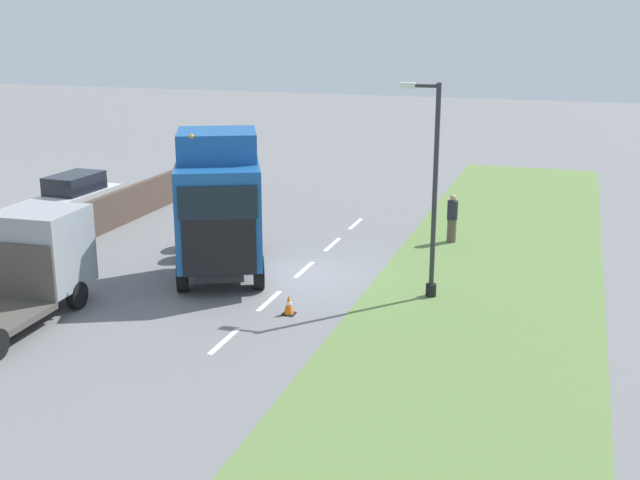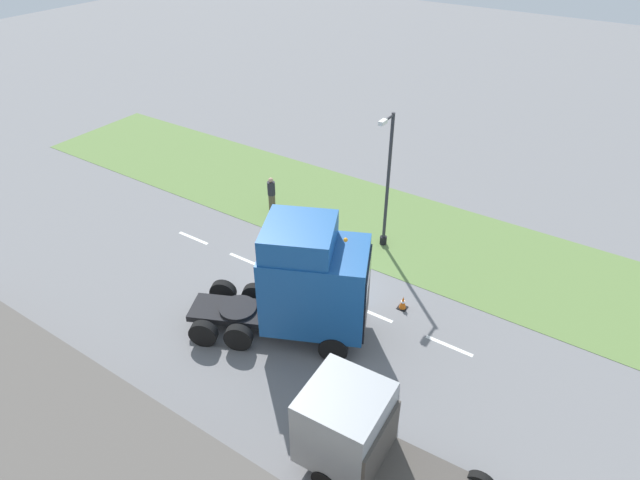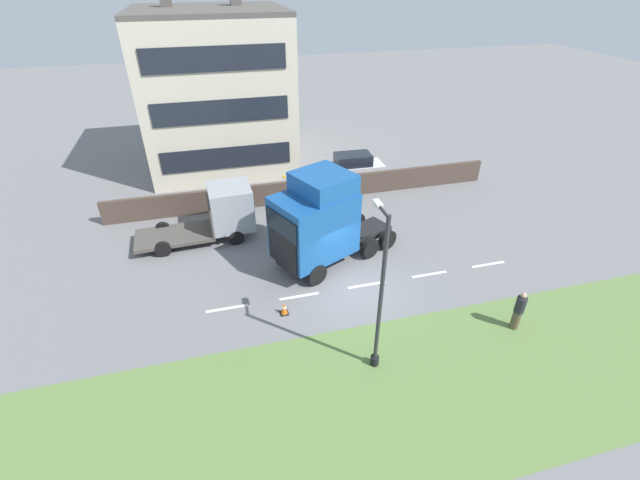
{
  "view_description": "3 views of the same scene",
  "coord_description": "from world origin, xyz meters",
  "views": [
    {
      "loc": [
        -8.35,
        23.37,
        8.19
      ],
      "look_at": [
        -0.95,
        0.54,
        1.44
      ],
      "focal_mm": 45.0,
      "sensor_mm": 36.0,
      "label": 1
    },
    {
      "loc": [
        14.2,
        9.39,
        14.14
      ],
      "look_at": [
        -0.89,
        -0.51,
        1.84
      ],
      "focal_mm": 30.0,
      "sensor_mm": 36.0,
      "label": 2
    },
    {
      "loc": [
        -14.5,
        5.32,
        12.49
      ],
      "look_at": [
        1.44,
        1.17,
        1.89
      ],
      "focal_mm": 24.0,
      "sensor_mm": 36.0,
      "label": 3
    }
  ],
  "objects": [
    {
      "name": "ground_plane",
      "position": [
        0.0,
        0.0,
        0.0
      ],
      "size": [
        120.0,
        120.0,
        0.0
      ],
      "primitive_type": "plane",
      "color": "slate",
      "rests_on": "ground"
    },
    {
      "name": "flatbed_truck",
      "position": [
        6.04,
        5.31,
        1.51
      ],
      "size": [
        2.51,
        6.31,
        2.87
      ],
      "rotation": [
        0.0,
        0.0,
        3.19
      ],
      "color": "#999EA3",
      "rests_on": "ground"
    },
    {
      "name": "traffic_cone_lead",
      "position": [
        -0.94,
        3.36,
        0.28
      ],
      "size": [
        0.36,
        0.36,
        0.58
      ],
      "color": "black",
      "rests_on": "ground"
    },
    {
      "name": "lamp_post",
      "position": [
        -4.41,
        0.63,
        2.93
      ],
      "size": [
        1.28,
        0.32,
        6.36
      ],
      "color": "black",
      "rests_on": "ground"
    },
    {
      "name": "lorry_cab",
      "position": [
        2.23,
        1.03,
        2.37
      ],
      "size": [
        4.93,
        6.75,
        4.88
      ],
      "rotation": [
        0.0,
        0.0,
        0.43
      ],
      "color": "black",
      "rests_on": "ground"
    },
    {
      "name": "pedestrian",
      "position": [
        -4.13,
        -5.57,
        0.9
      ],
      "size": [
        0.39,
        0.39,
        1.83
      ],
      "color": "brown",
      "rests_on": "ground"
    },
    {
      "name": "parked_car",
      "position": [
        10.68,
        -3.42,
        1.01
      ],
      "size": [
        1.92,
        4.32,
        2.08
      ],
      "rotation": [
        0.0,
        0.0,
        -0.03
      ],
      "color": "silver",
      "rests_on": "ground"
    },
    {
      "name": "lane_markings",
      "position": [
        0.0,
        -0.7,
        0.0
      ],
      "size": [
        0.16,
        14.6,
        0.0
      ],
      "color": "white",
      "rests_on": "ground"
    },
    {
      "name": "boundary_wall",
      "position": [
        9.0,
        0.0,
        0.71
      ],
      "size": [
        0.25,
        24.0,
        1.42
      ],
      "color": "#4C3D33",
      "rests_on": "ground"
    },
    {
      "name": "grass_verge",
      "position": [
        -6.0,
        0.0,
        0.01
      ],
      "size": [
        7.0,
        44.0,
        0.01
      ],
      "color": "#607F42",
      "rests_on": "ground"
    }
  ]
}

